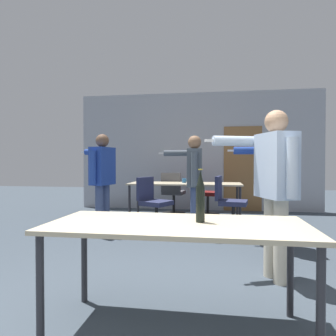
% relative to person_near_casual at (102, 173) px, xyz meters
% --- Properties ---
extents(back_wall, '(5.96, 0.12, 2.91)m').
position_rel_person_near_casual_xyz_m(back_wall, '(1.49, 2.68, 0.45)').
color(back_wall, '#A3A8B2').
rests_on(back_wall, ground_plane).
extents(conference_table_near, '(1.78, 0.77, 0.76)m').
position_rel_person_near_casual_xyz_m(conference_table_near, '(1.61, -2.76, -0.31)').
color(conference_table_near, '#C6B793').
rests_on(conference_table_near, ground_plane).
extents(conference_table_far, '(2.26, 0.79, 0.76)m').
position_rel_person_near_casual_xyz_m(conference_table_far, '(1.29, 1.26, -0.29)').
color(conference_table_far, '#C6B793').
rests_on(conference_table_far, ground_plane).
extents(person_near_casual, '(0.73, 0.76, 1.65)m').
position_rel_person_near_casual_xyz_m(person_near_casual, '(0.00, 0.00, 0.00)').
color(person_near_casual, '#3D4C75').
rests_on(person_near_casual, ground_plane).
extents(person_right_polo, '(0.79, 0.70, 1.64)m').
position_rel_person_near_casual_xyz_m(person_right_polo, '(2.70, -0.53, -0.01)').
color(person_right_polo, slate).
rests_on(person_right_polo, ground_plane).
extents(person_far_watching, '(0.90, 0.62, 1.70)m').
position_rel_person_near_casual_xyz_m(person_far_watching, '(2.46, -1.71, 0.03)').
color(person_far_watching, beige).
rests_on(person_far_watching, ground_plane).
extents(person_center_tall, '(0.76, 0.62, 1.61)m').
position_rel_person_near_casual_xyz_m(person_center_tall, '(1.54, 0.06, -0.02)').
color(person_center_tall, '#3D4C75').
rests_on(person_center_tall, ground_plane).
extents(office_chair_far_right, '(0.60, 0.55, 0.95)m').
position_rel_person_near_casual_xyz_m(office_chair_far_right, '(1.66, 1.94, -0.54)').
color(office_chair_far_right, black).
rests_on(office_chair_far_right, ground_plane).
extents(office_chair_far_left, '(0.59, 0.53, 0.93)m').
position_rel_person_near_casual_xyz_m(office_chair_far_left, '(2.13, 0.53, -0.55)').
color(office_chair_far_left, black).
rests_on(office_chair_far_left, ground_plane).
extents(office_chair_side_rolled, '(0.52, 0.58, 0.95)m').
position_rel_person_near_casual_xyz_m(office_chair_side_rolled, '(0.96, 1.89, -0.54)').
color(office_chair_side_rolled, black).
rests_on(office_chair_side_rolled, ground_plane).
extents(office_chair_mid_tucked, '(0.67, 0.63, 0.91)m').
position_rel_person_near_casual_xyz_m(office_chair_mid_tucked, '(0.78, 0.51, -0.57)').
color(office_chair_mid_tucked, black).
rests_on(office_chair_mid_tucked, ground_plane).
extents(beer_bottle, '(0.06, 0.06, 0.37)m').
position_rel_person_near_casual_xyz_m(beer_bottle, '(1.77, -2.71, -0.06)').
color(beer_bottle, black).
rests_on(beer_bottle, conference_table_near).
extents(drink_cup, '(0.08, 0.08, 0.09)m').
position_rel_person_near_casual_xyz_m(drink_cup, '(1.27, 1.33, -0.19)').
color(drink_cup, '#2866A3').
rests_on(drink_cup, conference_table_far).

